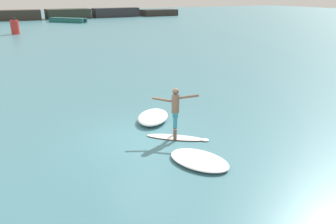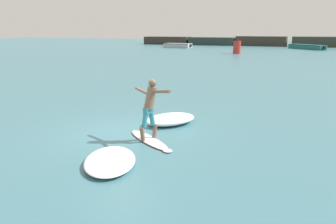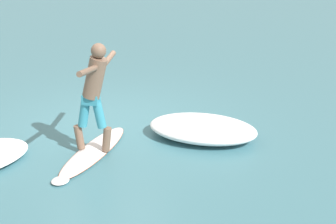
# 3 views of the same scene
# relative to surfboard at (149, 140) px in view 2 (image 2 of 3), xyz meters

# --- Properties ---
(ground_plane) EXTENTS (200.00, 200.00, 0.00)m
(ground_plane) POSITION_rel_surfboard_xyz_m (-1.16, 0.48, -0.03)
(ground_plane) COLOR #3E737F
(rock_jetty_breakwater) EXTENTS (60.68, 5.14, 1.93)m
(rock_jetty_breakwater) POSITION_rel_surfboard_xyz_m (0.78, 62.48, 0.84)
(rock_jetty_breakwater) COLOR #342D27
(rock_jetty_breakwater) RESTS_ON ground
(surfboard) EXTENTS (2.08, 1.72, 0.20)m
(surfboard) POSITION_rel_surfboard_xyz_m (0.00, 0.00, 0.00)
(surfboard) COLOR white
(surfboard) RESTS_ON ground
(surfer) EXTENTS (1.52, 0.91, 1.82)m
(surfer) POSITION_rel_surfboard_xyz_m (0.00, 0.08, 1.11)
(surfer) COLOR brown
(surfer) RESTS_ON surfboard
(fishing_boat_near_jetty) EXTENTS (6.53, 6.74, 0.78)m
(fishing_boat_near_jetty) POSITION_rel_surfboard_xyz_m (5.51, 53.20, 0.39)
(fishing_boat_near_jetty) COLOR #1E645F
(fishing_boat_near_jetty) RESTS_ON ground
(small_boat_offshore) EXTENTS (6.01, 2.61, 0.80)m
(small_boat_offshore) POSITION_rel_surfboard_xyz_m (-16.60, 49.55, 0.40)
(small_boat_offshore) COLOR #ADAFB9
(small_boat_offshore) RESTS_ON ground
(channel_marker_buoy) EXTENTS (1.02, 1.02, 2.12)m
(channel_marker_buoy) POSITION_rel_surfboard_xyz_m (-3.68, 37.85, 0.87)
(channel_marker_buoy) COLOR red
(channel_marker_buoy) RESTS_ON ground
(wave_foam_at_tail) EXTENTS (2.02, 2.39, 0.18)m
(wave_foam_at_tail) POSITION_rel_surfboard_xyz_m (-0.21, -1.96, 0.06)
(wave_foam_at_tail) COLOR white
(wave_foam_at_tail) RESTS_ON ground
(wave_foam_at_nose) EXTENTS (2.12, 2.27, 0.35)m
(wave_foam_at_nose) POSITION_rel_surfboard_xyz_m (-0.07, 1.98, 0.14)
(wave_foam_at_nose) COLOR white
(wave_foam_at_nose) RESTS_ON ground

